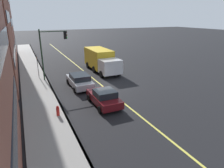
{
  "coord_description": "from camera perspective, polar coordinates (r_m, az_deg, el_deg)",
  "views": [
    {
      "loc": [
        -18.22,
        7.68,
        7.28
      ],
      "look_at": [
        -2.99,
        0.65,
        1.54
      ],
      "focal_mm": 31.84,
      "sensor_mm": 36.0,
      "label": 1
    }
  ],
  "objects": [
    {
      "name": "lane_stripe_center",
      "position": [
        21.07,
        -1.81,
        -1.33
      ],
      "size": [
        80.0,
        0.16,
        0.01
      ],
      "primitive_type": "cube",
      "color": "#D8CC4C",
      "rests_on": "ground"
    },
    {
      "name": "traffic_light_mast",
      "position": [
        24.19,
        -17.08,
        10.34
      ],
      "size": [
        0.28,
        3.16,
        5.96
      ],
      "color": "#1E3823",
      "rests_on": "ground"
    },
    {
      "name": "car_maroon",
      "position": [
        16.97,
        -2.29,
        -3.86
      ],
      "size": [
        4.11,
        1.99,
        1.44
      ],
      "color": "#591116",
      "rests_on": "ground"
    },
    {
      "name": "fire_hydrant",
      "position": [
        15.66,
        -15.29,
        -7.65
      ],
      "size": [
        0.24,
        0.24,
        0.94
      ],
      "color": "red",
      "rests_on": "ground"
    },
    {
      "name": "car_silver",
      "position": [
        21.55,
        -9.3,
        1.03
      ],
      "size": [
        4.64,
        2.09,
        1.47
      ],
      "color": "#A8AAB2",
      "rests_on": "ground"
    },
    {
      "name": "ground",
      "position": [
        21.07,
        -1.81,
        -1.34
      ],
      "size": [
        200.0,
        200.0,
        0.0
      ],
      "primitive_type": "plane",
      "color": "black"
    },
    {
      "name": "curb_edge",
      "position": [
        19.75,
        -15.91,
        -3.28
      ],
      "size": [
        80.0,
        0.16,
        0.15
      ],
      "primitive_type": "cube",
      "color": "slate",
      "rests_on": "ground"
    },
    {
      "name": "truck_yellow",
      "position": [
        27.65,
        -3.19,
        6.96
      ],
      "size": [
        7.86,
        2.68,
        2.95
      ],
      "color": "silver",
      "rests_on": "ground"
    },
    {
      "name": "sidewalk_slab",
      "position": [
        19.62,
        -20.06,
        -3.87
      ],
      "size": [
        80.0,
        3.04,
        0.15
      ],
      "primitive_type": "cube",
      "color": "gray",
      "rests_on": "ground"
    },
    {
      "name": "street_sign_post",
      "position": [
        25.58,
        -20.62,
        5.36
      ],
      "size": [
        0.6,
        0.08,
        3.12
      ],
      "color": "slate",
      "rests_on": "ground"
    }
  ]
}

